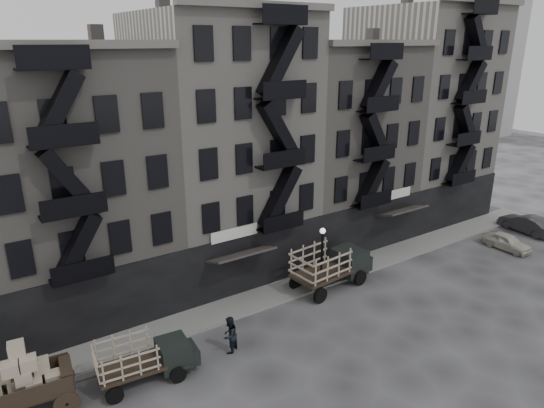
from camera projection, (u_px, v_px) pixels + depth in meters
ground at (309, 322)px, 27.86m from camera, size 140.00×140.00×0.00m
sidewalk at (272, 294)px, 30.78m from camera, size 55.00×2.50×0.15m
building_midwest at (70, 184)px, 27.86m from camera, size 10.00×11.35×16.20m
building_center at (222, 147)px, 32.83m from camera, size 10.00×11.35×18.20m
building_mideast at (334, 144)px, 38.45m from camera, size 10.00×11.35×16.20m
building_east at (420, 115)px, 43.25m from camera, size 10.00×11.35×19.20m
lamp_post at (322, 250)px, 30.59m from camera, size 0.36×0.36×4.28m
wagon at (22, 375)px, 20.55m from camera, size 4.10×2.51×3.30m
stake_truck_west at (144, 356)px, 22.69m from camera, size 4.82×2.30×2.35m
stake_truck_east at (331, 263)px, 31.40m from camera, size 6.05×2.87×2.95m
car_east at (507, 242)px, 37.35m from camera, size 1.49×3.63×1.23m
car_far at (526, 224)px, 40.63m from camera, size 1.90×4.59×1.48m
pedestrian_mid at (230, 335)px, 24.89m from camera, size 1.23×1.16×2.01m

